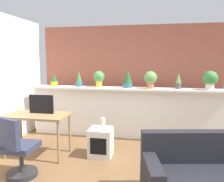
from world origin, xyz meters
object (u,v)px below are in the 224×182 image
Objects in this scene: potted_plant_2 at (99,78)px; vase_on_shelf at (103,123)px; potted_plant_3 at (128,79)px; potted_plant_6 at (210,79)px; couch at (210,180)px; office_chair at (17,152)px; potted_plant_4 at (150,79)px; desk at (37,119)px; side_cube_shelf at (101,142)px; potted_plant_5 at (178,81)px; potted_plant_1 at (79,79)px; potted_plant_0 at (54,80)px; tv_monitor at (41,104)px.

potted_plant_2 is 1.28m from vase_on_shelf.
potted_plant_3 is 1.05× the size of potted_plant_6.
vase_on_shelf is at bearing -108.31° from potted_plant_3.
potted_plant_2 is 0.21× the size of couch.
vase_on_shelf is at bearing 43.86° from office_chair.
potted_plant_4 is 1.43m from vase_on_shelf.
potted_plant_3 reaches higher than desk.
side_cube_shelf is at bearing -74.46° from potted_plant_2.
potted_plant_4 is at bearing 50.01° from side_cube_shelf.
potted_plant_2 is 1.86× the size of vase_on_shelf.
potted_plant_3 is 1.22× the size of potted_plant_5.
potted_plant_1 reaches higher than potted_plant_2.
potted_plant_5 is 0.36× the size of office_chair.
potted_plant_0 is 0.31× the size of office_chair.
potted_plant_1 is 0.32× the size of desk.
potted_plant_1 reaches higher than desk.
tv_monitor is at bearing -175.01° from side_cube_shelf.
potted_plant_5 reaches higher than side_cube_shelf.
potted_plant_0 is 3.68m from couch.
side_cube_shelf is (-0.35, -0.98, -1.06)m from potted_plant_3.
potted_plant_5 is 0.65× the size of side_cube_shelf.
potted_plant_6 is 2.32m from couch.
potted_plant_4 is at bearing 46.92° from office_chair.
couch reaches higher than side_cube_shelf.
couch is (-0.40, -2.03, -1.04)m from potted_plant_6.
vase_on_shelf is 0.11× the size of couch.
potted_plant_4 is at bearing 30.82° from desk.
potted_plant_0 reaches higher than desk.
potted_plant_4 is at bearing 50.43° from vase_on_shelf.
potted_plant_2 is at bearing 55.78° from desk.
side_cube_shelf is at bearing -153.47° from potted_plant_6.
office_chair reaches higher than couch.
potted_plant_1 is 2.13m from potted_plant_5.
desk is at bearing -124.22° from potted_plant_2.
couch is at bearing -84.63° from potted_plant_5.
desk is at bearing -120.63° from tv_monitor.
tv_monitor is 0.49× the size of office_chair.
vase_on_shelf is at bearing 9.87° from desk.
potted_plant_6 is 2.46m from side_cube_shelf.
couch is at bearing -35.17° from potted_plant_0.
potted_plant_3 reaches higher than office_chair.
potted_plant_1 is at bearing 177.82° from potted_plant_4.
potted_plant_5 is at bearing 95.37° from couch.
office_chair is (-1.34, -1.94, -0.92)m from potted_plant_3.
couch is (0.20, -2.08, -0.99)m from potted_plant_5.
potted_plant_6 is 3.26m from tv_monitor.
potted_plant_6 reaches higher than potted_plant_0.
potted_plant_6 reaches higher than desk.
tv_monitor is (-0.77, -1.13, -0.40)m from potted_plant_2.
potted_plant_5 is 0.72× the size of tv_monitor.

